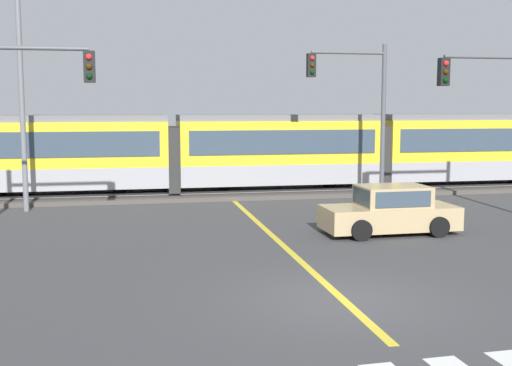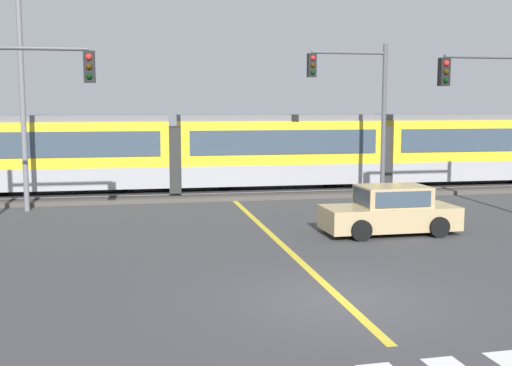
{
  "view_description": "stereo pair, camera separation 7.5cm",
  "coord_description": "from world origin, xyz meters",
  "px_view_note": "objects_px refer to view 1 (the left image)",
  "views": [
    {
      "loc": [
        -4.28,
        -12.31,
        4.01
      ],
      "look_at": [
        -0.42,
        7.2,
        1.6
      ],
      "focal_mm": 45.0,
      "sensor_mm": 36.0,
      "label": 1
    },
    {
      "loc": [
        -4.21,
        -12.33,
        4.01
      ],
      "look_at": [
        -0.42,
        7.2,
        1.6
      ],
      "focal_mm": 45.0,
      "sensor_mm": 36.0,
      "label": 2
    }
  ],
  "objects_px": {
    "sedan_crossing": "(390,212)",
    "street_lamp_west": "(27,84)",
    "light_rail_tram": "(278,149)",
    "traffic_light_far_right": "(359,100)"
  },
  "relations": [
    {
      "from": "light_rail_tram",
      "to": "street_lamp_west",
      "type": "relative_size",
      "value": 3.3
    },
    {
      "from": "sedan_crossing",
      "to": "traffic_light_far_right",
      "type": "bearing_deg",
      "value": 80.23
    },
    {
      "from": "light_rail_tram",
      "to": "sedan_crossing",
      "type": "relative_size",
      "value": 6.62
    },
    {
      "from": "light_rail_tram",
      "to": "traffic_light_far_right",
      "type": "relative_size",
      "value": 4.36
    },
    {
      "from": "traffic_light_far_right",
      "to": "street_lamp_west",
      "type": "xyz_separation_m",
      "value": [
        -12.65,
        1.2,
        0.6
      ]
    },
    {
      "from": "light_rail_tram",
      "to": "traffic_light_far_right",
      "type": "distance_m",
      "value": 5.2
    },
    {
      "from": "light_rail_tram",
      "to": "street_lamp_west",
      "type": "distance_m",
      "value": 11.08
    },
    {
      "from": "sedan_crossing",
      "to": "street_lamp_west",
      "type": "bearing_deg",
      "value": 150.08
    },
    {
      "from": "light_rail_tram",
      "to": "street_lamp_west",
      "type": "height_order",
      "value": "street_lamp_west"
    },
    {
      "from": "sedan_crossing",
      "to": "street_lamp_west",
      "type": "xyz_separation_m",
      "value": [
        -11.7,
        6.73,
        4.12
      ]
    }
  ]
}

